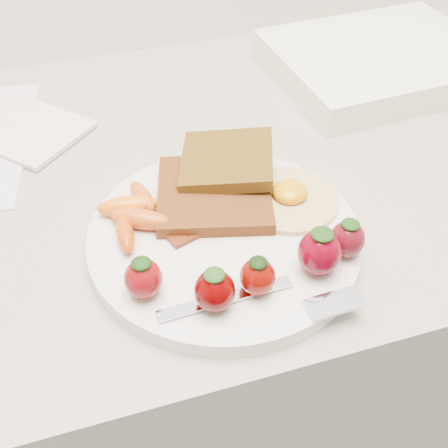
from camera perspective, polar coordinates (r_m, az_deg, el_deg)
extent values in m
cube|color=gray|center=(1.01, -0.94, -14.08)|extent=(2.00, 0.60, 0.90)
cylinder|color=white|center=(0.56, 0.00, -1.41)|extent=(0.27, 0.27, 0.02)
cube|color=#3A220E|center=(0.58, -1.02, 3.09)|extent=(0.14, 0.14, 0.01)
cube|color=#311B02|center=(0.61, 0.31, 6.51)|extent=(0.13, 0.12, 0.02)
cylinder|color=beige|center=(0.59, 6.58, 2.50)|extent=(0.13, 0.13, 0.01)
ellipsoid|color=orange|center=(0.59, 6.71, 3.27)|extent=(0.05, 0.05, 0.02)
cube|color=#3A0C0C|center=(0.56, -1.74, 0.02)|extent=(0.09, 0.05, 0.00)
cube|color=black|center=(0.56, -0.41, 1.03)|extent=(0.09, 0.03, 0.00)
cube|color=#3C0609|center=(0.57, -1.47, 1.67)|extent=(0.08, 0.06, 0.00)
ellipsoid|color=orange|center=(0.57, -9.72, 1.84)|extent=(0.07, 0.03, 0.02)
ellipsoid|color=#C24F15|center=(0.56, -8.47, 0.51)|extent=(0.06, 0.05, 0.02)
ellipsoid|color=#BE4009|center=(0.54, -10.02, -1.01)|extent=(0.02, 0.05, 0.02)
ellipsoid|color=#C25311|center=(0.58, -8.30, 2.75)|extent=(0.03, 0.05, 0.02)
ellipsoid|color=maroon|center=(0.49, -8.19, -5.51)|extent=(0.03, 0.03, 0.04)
ellipsoid|color=black|center=(0.48, -8.42, -3.98)|extent=(0.02, 0.02, 0.01)
ellipsoid|color=#4C0000|center=(0.48, -0.96, -6.79)|extent=(0.04, 0.04, 0.04)
ellipsoid|color=#1D4413|center=(0.46, -0.99, -5.18)|extent=(0.02, 0.02, 0.01)
ellipsoid|color=#670702|center=(0.49, 3.42, -5.37)|extent=(0.03, 0.03, 0.04)
ellipsoid|color=black|center=(0.48, 3.51, -3.93)|extent=(0.02, 0.02, 0.01)
ellipsoid|color=#5D0010|center=(0.51, 9.68, -2.85)|extent=(0.04, 0.04, 0.04)
ellipsoid|color=#14360D|center=(0.49, 9.99, -1.02)|extent=(0.02, 0.02, 0.01)
ellipsoid|color=#520A13|center=(0.53, 12.43, -1.51)|extent=(0.03, 0.03, 0.04)
ellipsoid|color=#13350A|center=(0.52, 12.73, -0.04)|extent=(0.02, 0.02, 0.01)
cube|color=silver|center=(0.49, 0.14, -7.56)|extent=(0.12, 0.02, 0.00)
cube|color=#ADB7C8|center=(0.50, 11.22, -7.85)|extent=(0.05, 0.03, 0.00)
cube|color=silver|center=(0.77, -20.08, 9.24)|extent=(0.19, 0.20, 0.01)
cube|color=white|center=(0.87, 15.57, 15.71)|extent=(0.31, 0.26, 0.04)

